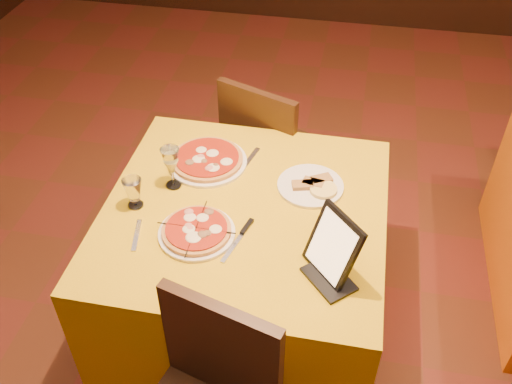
% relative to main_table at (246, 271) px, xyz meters
% --- Properties ---
extents(floor, '(6.00, 7.00, 0.01)m').
position_rel_main_table_xyz_m(floor, '(0.07, -0.08, -0.38)').
color(floor, '#5E2D19').
rests_on(floor, ground).
extents(main_table, '(1.10, 1.10, 0.75)m').
position_rel_main_table_xyz_m(main_table, '(0.00, 0.00, 0.00)').
color(main_table, gold).
rests_on(main_table, floor).
extents(chair_main_far, '(0.48, 0.48, 0.91)m').
position_rel_main_table_xyz_m(chair_main_far, '(0.00, 0.79, 0.08)').
color(chair_main_far, black).
rests_on(chair_main_far, floor).
extents(pizza_near, '(0.29, 0.29, 0.03)m').
position_rel_main_table_xyz_m(pizza_near, '(-0.14, -0.18, 0.39)').
color(pizza_near, white).
rests_on(pizza_near, main_table).
extents(pizza_far, '(0.34, 0.34, 0.03)m').
position_rel_main_table_xyz_m(pizza_far, '(-0.22, 0.25, 0.39)').
color(pizza_far, white).
rests_on(pizza_far, main_table).
extents(cutlet_dish, '(0.27, 0.27, 0.03)m').
position_rel_main_table_xyz_m(cutlet_dish, '(0.24, 0.18, 0.39)').
color(cutlet_dish, white).
rests_on(cutlet_dish, main_table).
extents(wine_glass, '(0.08, 0.08, 0.19)m').
position_rel_main_table_xyz_m(wine_glass, '(-0.31, 0.08, 0.47)').
color(wine_glass, '#EAE985').
rests_on(wine_glass, main_table).
extents(water_glass, '(0.07, 0.07, 0.13)m').
position_rel_main_table_xyz_m(water_glass, '(-0.42, -0.07, 0.44)').
color(water_glass, silver).
rests_on(water_glass, main_table).
extents(tablet, '(0.21, 0.22, 0.24)m').
position_rel_main_table_xyz_m(tablet, '(0.36, -0.25, 0.49)').
color(tablet, black).
rests_on(tablet, main_table).
extents(knife, '(0.08, 0.22, 0.01)m').
position_rel_main_table_xyz_m(knife, '(0.01, -0.19, 0.38)').
color(knife, '#B1AFB7').
rests_on(knife, main_table).
extents(fork_near, '(0.05, 0.16, 0.01)m').
position_rel_main_table_xyz_m(fork_near, '(-0.36, -0.23, 0.38)').
color(fork_near, '#B6B5BD').
rests_on(fork_near, main_table).
extents(fork_far, '(0.06, 0.18, 0.01)m').
position_rel_main_table_xyz_m(fork_far, '(-0.04, 0.30, 0.38)').
color(fork_far, silver).
rests_on(fork_far, main_table).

